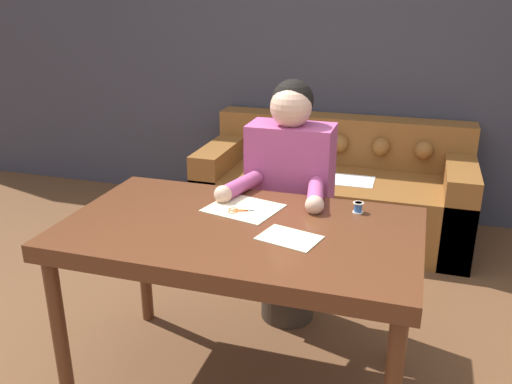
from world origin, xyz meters
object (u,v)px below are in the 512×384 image
at_px(couch, 334,192).
at_px(scissors, 242,211).
at_px(dining_table, 240,243).
at_px(thread_spool, 358,208).
at_px(person, 289,206).

bearing_deg(couch, scissors, -94.73).
bearing_deg(dining_table, scissors, 104.74).
bearing_deg(thread_spool, scissors, -163.85).
bearing_deg(dining_table, person, 84.28).
bearing_deg(scissors, thread_spool, 16.15).
bearing_deg(person, scissors, -101.84).
bearing_deg(thread_spool, dining_table, -147.84).
xyz_separation_m(couch, person, (-0.04, -1.20, 0.35)).
bearing_deg(thread_spool, person, 139.66).
bearing_deg(person, dining_table, -95.72).
bearing_deg(scissors, person, 78.16).
height_order(person, thread_spool, person).
relative_size(person, thread_spool, 28.04).
distance_m(person, scissors, 0.48).
xyz_separation_m(person, thread_spool, (0.37, -0.31, 0.16)).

